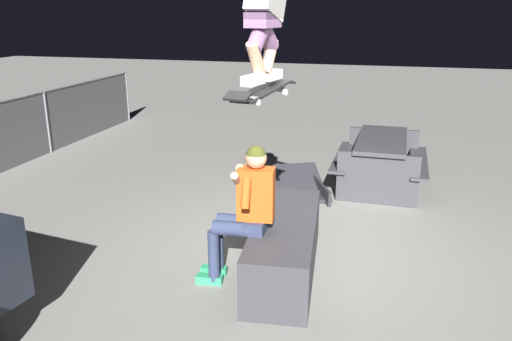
# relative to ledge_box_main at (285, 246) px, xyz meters

# --- Properties ---
(ground_plane) EXTENTS (40.00, 40.00, 0.00)m
(ground_plane) POSITION_rel_ledge_box_main_xyz_m (0.30, -0.12, -0.28)
(ground_plane) COLOR gray
(ledge_box_main) EXTENTS (1.95, 0.79, 0.56)m
(ledge_box_main) POSITION_rel_ledge_box_main_xyz_m (0.00, 0.00, 0.00)
(ledge_box_main) COLOR #38383D
(ledge_box_main) RESTS_ON ground
(person_sitting_on_ledge) EXTENTS (0.60, 0.77, 1.39)m
(person_sitting_on_ledge) POSITION_rel_ledge_box_main_xyz_m (-0.31, 0.34, 0.51)
(person_sitting_on_ledge) COLOR #2D3856
(person_sitting_on_ledge) RESTS_ON ground
(skateboard) EXTENTS (1.04, 0.39, 0.13)m
(skateboard) POSITION_rel_ledge_box_main_xyz_m (-0.46, 0.12, 1.64)
(skateboard) COLOR black
(skater_airborne) EXTENTS (0.63, 0.88, 1.12)m
(skater_airborne) POSITION_rel_ledge_box_main_xyz_m (-0.40, 0.11, 2.33)
(skater_airborne) COLOR white
(kicker_ramp) EXTENTS (1.24, 1.25, 0.43)m
(kicker_ramp) POSITION_rel_ledge_box_main_xyz_m (2.25, 0.38, -0.21)
(kicker_ramp) COLOR #28282D
(kicker_ramp) RESTS_ON ground
(picnic_table_back) EXTENTS (1.72, 1.37, 0.75)m
(picnic_table_back) POSITION_rel_ledge_box_main_xyz_m (2.94, -0.84, 0.22)
(picnic_table_back) COLOR #38383D
(picnic_table_back) RESTS_ON ground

